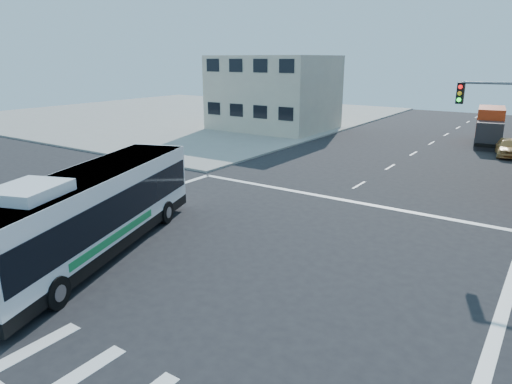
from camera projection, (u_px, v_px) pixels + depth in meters
The scene contains 6 objects.
ground at pixel (237, 256), 18.48m from camera, with size 120.00×120.00×0.00m, color black.
sidewalk_nw at pixel (186, 114), 65.10m from camera, with size 50.00×50.00×0.15m, color gray.
building_west at pixel (274, 93), 50.32m from camera, with size 12.06×10.06×8.00m.
transit_bus at pixel (91, 211), 18.17m from camera, with size 6.90×12.88×3.77m.
box_truck at pixel (490, 127), 41.95m from camera, with size 3.10×7.60×3.32m.
parked_car at pixel (508, 147), 37.21m from camera, with size 1.75×4.35×1.48m, color tan.
Camera 1 is at (10.20, -13.62, 7.71)m, focal length 32.00 mm.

